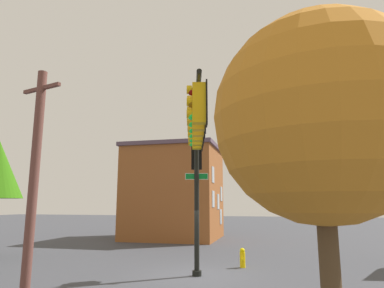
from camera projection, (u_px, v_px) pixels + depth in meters
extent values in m
plane|color=#3D3F45|center=(197.00, 276.00, 12.89)|extent=(120.00, 120.00, 0.00)
cylinder|color=black|center=(197.00, 185.00, 13.51)|extent=(0.20, 0.20, 7.06)
cylinder|color=black|center=(197.00, 273.00, 12.91)|extent=(0.36, 0.36, 0.20)
cylinder|color=black|center=(198.00, 102.00, 11.29)|extent=(5.33, 1.43, 0.14)
cylinder|color=black|center=(197.00, 127.00, 12.68)|extent=(2.43, 0.67, 1.07)
cube|color=gold|center=(197.00, 135.00, 13.02)|extent=(0.39, 0.42, 1.10)
cube|color=black|center=(202.00, 135.00, 13.01)|extent=(0.44, 0.14, 1.22)
sphere|color=maroon|center=(192.00, 127.00, 13.08)|extent=(0.22, 0.22, 0.22)
cylinder|color=gold|center=(190.00, 126.00, 13.09)|extent=(0.26, 0.19, 0.23)
sphere|color=#855607|center=(192.00, 135.00, 13.02)|extent=(0.22, 0.22, 0.22)
cylinder|color=gold|center=(190.00, 134.00, 13.03)|extent=(0.26, 0.19, 0.23)
sphere|color=#20FF59|center=(192.00, 144.00, 12.96)|extent=(0.22, 0.22, 0.22)
cylinder|color=gold|center=(190.00, 142.00, 12.97)|extent=(0.26, 0.19, 0.23)
cube|color=gold|center=(197.00, 131.00, 12.19)|extent=(0.40, 0.43, 1.10)
cube|color=black|center=(203.00, 131.00, 12.20)|extent=(0.43, 0.16, 1.22)
sphere|color=maroon|center=(192.00, 122.00, 12.24)|extent=(0.22, 0.22, 0.22)
cylinder|color=gold|center=(190.00, 120.00, 12.25)|extent=(0.26, 0.20, 0.23)
sphere|color=#855607|center=(192.00, 131.00, 12.18)|extent=(0.22, 0.22, 0.22)
cylinder|color=gold|center=(190.00, 129.00, 12.19)|extent=(0.26, 0.20, 0.23)
sphere|color=#20FF59|center=(192.00, 140.00, 12.13)|extent=(0.22, 0.22, 0.22)
cylinder|color=gold|center=(190.00, 138.00, 12.13)|extent=(0.26, 0.20, 0.23)
cube|color=yellow|center=(198.00, 125.00, 11.36)|extent=(0.39, 0.42, 1.10)
cube|color=black|center=(203.00, 125.00, 11.36)|extent=(0.44, 0.14, 1.22)
sphere|color=maroon|center=(192.00, 116.00, 11.43)|extent=(0.22, 0.22, 0.22)
cylinder|color=yellow|center=(190.00, 114.00, 11.44)|extent=(0.26, 0.19, 0.23)
sphere|color=#855607|center=(192.00, 125.00, 11.37)|extent=(0.22, 0.22, 0.22)
cylinder|color=yellow|center=(190.00, 124.00, 11.38)|extent=(0.26, 0.19, 0.23)
sphere|color=#20FF59|center=(192.00, 135.00, 11.31)|extent=(0.22, 0.22, 0.22)
cylinder|color=yellow|center=(190.00, 134.00, 11.32)|extent=(0.26, 0.19, 0.23)
cube|color=yellow|center=(198.00, 119.00, 10.54)|extent=(0.40, 0.43, 1.10)
cube|color=black|center=(204.00, 119.00, 10.54)|extent=(0.44, 0.15, 1.22)
sphere|color=maroon|center=(192.00, 109.00, 10.60)|extent=(0.22, 0.22, 0.22)
cylinder|color=yellow|center=(190.00, 107.00, 10.60)|extent=(0.26, 0.19, 0.23)
sphere|color=#855607|center=(192.00, 119.00, 10.54)|extent=(0.22, 0.22, 0.22)
cylinder|color=yellow|center=(190.00, 118.00, 10.55)|extent=(0.26, 0.19, 0.23)
sphere|color=#20FF59|center=(192.00, 130.00, 10.48)|extent=(0.22, 0.22, 0.22)
cylinder|color=yellow|center=(190.00, 128.00, 10.49)|extent=(0.26, 0.19, 0.23)
cube|color=gold|center=(198.00, 112.00, 9.71)|extent=(0.38, 0.41, 1.10)
cube|color=black|center=(205.00, 112.00, 9.70)|extent=(0.44, 0.12, 1.22)
sphere|color=maroon|center=(192.00, 101.00, 9.78)|extent=(0.22, 0.22, 0.22)
cylinder|color=gold|center=(190.00, 99.00, 9.79)|extent=(0.25, 0.18, 0.23)
sphere|color=#855607|center=(192.00, 112.00, 9.72)|extent=(0.22, 0.22, 0.22)
cylinder|color=gold|center=(190.00, 111.00, 9.73)|extent=(0.25, 0.18, 0.23)
sphere|color=#20FF59|center=(192.00, 123.00, 9.66)|extent=(0.22, 0.22, 0.22)
cylinder|color=gold|center=(190.00, 122.00, 9.67)|extent=(0.25, 0.18, 0.23)
cube|color=#E2B50E|center=(199.00, 104.00, 8.89)|extent=(0.40, 0.43, 1.10)
cube|color=black|center=(206.00, 104.00, 8.89)|extent=(0.44, 0.14, 1.22)
sphere|color=maroon|center=(192.00, 91.00, 8.94)|extent=(0.22, 0.22, 0.22)
cylinder|color=#E2B50E|center=(189.00, 90.00, 8.95)|extent=(0.26, 0.19, 0.23)
sphere|color=#855607|center=(192.00, 104.00, 8.89)|extent=(0.22, 0.22, 0.22)
cylinder|color=#E2B50E|center=(189.00, 102.00, 8.89)|extent=(0.26, 0.19, 0.23)
sphere|color=#20FF59|center=(192.00, 116.00, 8.83)|extent=(0.22, 0.22, 0.22)
cylinder|color=#E2B50E|center=(189.00, 114.00, 8.83)|extent=(0.26, 0.19, 0.23)
cube|color=gold|center=(196.00, 156.00, 14.07)|extent=(0.43, 0.40, 1.10)
cube|color=black|center=(197.00, 155.00, 13.88)|extent=(0.14, 0.44, 1.22)
sphere|color=maroon|center=(196.00, 149.00, 14.33)|extent=(0.22, 0.22, 0.22)
cylinder|color=gold|center=(196.00, 148.00, 14.40)|extent=(0.19, 0.26, 0.23)
sphere|color=#855607|center=(196.00, 156.00, 14.27)|extent=(0.22, 0.22, 0.22)
cylinder|color=gold|center=(196.00, 156.00, 14.34)|extent=(0.19, 0.26, 0.23)
sphere|color=#20FF59|center=(196.00, 164.00, 14.21)|extent=(0.22, 0.22, 0.22)
cylinder|color=gold|center=(196.00, 163.00, 14.28)|extent=(0.19, 0.26, 0.23)
cube|color=white|center=(198.00, 91.00, 11.07)|extent=(0.92, 0.24, 0.26)
cube|color=#177029|center=(198.00, 91.00, 11.07)|extent=(0.88, 0.24, 0.22)
cube|color=white|center=(197.00, 176.00, 13.57)|extent=(0.24, 0.92, 0.26)
cube|color=#0B7A2E|center=(197.00, 176.00, 13.57)|extent=(0.24, 0.88, 0.22)
cylinder|color=brown|center=(34.00, 177.00, 10.94)|extent=(0.31, 0.31, 7.30)
cube|color=brown|center=(41.00, 88.00, 11.48)|extent=(0.58, 1.77, 0.12)
cylinder|color=yellow|center=(243.00, 260.00, 14.61)|extent=(0.24, 0.24, 0.65)
sphere|color=#DDC401|center=(242.00, 251.00, 14.68)|extent=(0.22, 0.22, 0.22)
cylinder|color=yellow|center=(242.00, 260.00, 14.47)|extent=(0.12, 0.10, 0.10)
cylinder|color=#503B25|center=(331.00, 288.00, 5.79)|extent=(0.36, 0.36, 2.67)
sphere|color=orange|center=(319.00, 118.00, 6.33)|extent=(4.04, 4.04, 4.04)
cube|color=brown|center=(175.00, 194.00, 27.04)|extent=(6.52, 7.02, 7.10)
cube|color=#554151|center=(175.00, 149.00, 27.69)|extent=(6.82, 7.32, 0.30)
cube|color=#A5B7C6|center=(221.00, 217.00, 27.46)|extent=(0.90, 0.04, 1.20)
cube|color=#A5B7C6|center=(221.00, 194.00, 28.23)|extent=(0.90, 0.04, 1.20)
cube|color=#A5B7C6|center=(213.00, 199.00, 24.38)|extent=(0.90, 0.04, 1.20)
cube|color=#A5B7C6|center=(218.00, 202.00, 26.50)|extent=(0.90, 0.04, 1.20)
cube|color=#A5B7C6|center=(213.00, 175.00, 24.70)|extent=(0.90, 0.04, 1.20)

